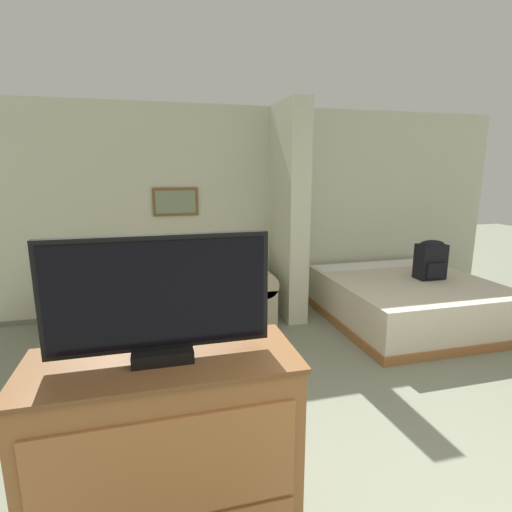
{
  "coord_description": "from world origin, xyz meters",
  "views": [
    {
      "loc": [
        -1.43,
        -1.0,
        1.83
      ],
      "look_at": [
        -0.52,
        2.44,
        1.05
      ],
      "focal_mm": 28.0,
      "sensor_mm": 36.0,
      "label": 1
    }
  ],
  "objects_px": {
    "bed": "(406,299)",
    "backpack": "(431,259)",
    "tv_dresser": "(169,473)",
    "table_lamp": "(65,258)",
    "tv": "(160,299)",
    "coffee_table": "(181,326)",
    "couch": "(182,296)"
  },
  "relations": [
    {
      "from": "table_lamp",
      "to": "tv_dresser",
      "type": "distance_m",
      "value": 3.3
    },
    {
      "from": "coffee_table",
      "to": "tv",
      "type": "distance_m",
      "value": 2.37
    },
    {
      "from": "couch",
      "to": "bed",
      "type": "relative_size",
      "value": 1.09
    },
    {
      "from": "bed",
      "to": "backpack",
      "type": "xyz_separation_m",
      "value": [
        0.26,
        -0.06,
        0.5
      ]
    },
    {
      "from": "coffee_table",
      "to": "table_lamp",
      "type": "distance_m",
      "value": 1.61
    },
    {
      "from": "table_lamp",
      "to": "tv_dresser",
      "type": "height_order",
      "value": "tv_dresser"
    },
    {
      "from": "couch",
      "to": "tv",
      "type": "relative_size",
      "value": 2.48
    },
    {
      "from": "table_lamp",
      "to": "backpack",
      "type": "height_order",
      "value": "table_lamp"
    },
    {
      "from": "table_lamp",
      "to": "tv_dresser",
      "type": "relative_size",
      "value": 0.43
    },
    {
      "from": "couch",
      "to": "coffee_table",
      "type": "relative_size",
      "value": 2.93
    },
    {
      "from": "table_lamp",
      "to": "backpack",
      "type": "distance_m",
      "value": 4.22
    },
    {
      "from": "coffee_table",
      "to": "tv_dresser",
      "type": "distance_m",
      "value": 2.16
    },
    {
      "from": "table_lamp",
      "to": "bed",
      "type": "distance_m",
      "value": 3.99
    },
    {
      "from": "table_lamp",
      "to": "tv",
      "type": "distance_m",
      "value": 3.31
    },
    {
      "from": "tv_dresser",
      "to": "bed",
      "type": "bearing_deg",
      "value": 40.41
    },
    {
      "from": "table_lamp",
      "to": "tv_dresser",
      "type": "bearing_deg",
      "value": -73.03
    },
    {
      "from": "bed",
      "to": "couch",
      "type": "bearing_deg",
      "value": 167.19
    },
    {
      "from": "coffee_table",
      "to": "bed",
      "type": "relative_size",
      "value": 0.37
    },
    {
      "from": "tv",
      "to": "coffee_table",
      "type": "bearing_deg",
      "value": 84.57
    },
    {
      "from": "backpack",
      "to": "tv",
      "type": "bearing_deg",
      "value": -142.65
    },
    {
      "from": "tv",
      "to": "table_lamp",
      "type": "bearing_deg",
      "value": 106.98
    },
    {
      "from": "table_lamp",
      "to": "bed",
      "type": "height_order",
      "value": "table_lamp"
    },
    {
      "from": "couch",
      "to": "table_lamp",
      "type": "distance_m",
      "value": 1.35
    },
    {
      "from": "coffee_table",
      "to": "tv",
      "type": "relative_size",
      "value": 0.85
    },
    {
      "from": "couch",
      "to": "tv_dresser",
      "type": "distance_m",
      "value": 3.12
    },
    {
      "from": "bed",
      "to": "backpack",
      "type": "height_order",
      "value": "backpack"
    },
    {
      "from": "table_lamp",
      "to": "backpack",
      "type": "relative_size",
      "value": 1.01
    },
    {
      "from": "coffee_table",
      "to": "bed",
      "type": "bearing_deg",
      "value": 7.4
    },
    {
      "from": "couch",
      "to": "coffee_table",
      "type": "bearing_deg",
      "value": -94.71
    },
    {
      "from": "tv",
      "to": "bed",
      "type": "relative_size",
      "value": 0.44
    },
    {
      "from": "couch",
      "to": "bed",
      "type": "bearing_deg",
      "value": -12.81
    },
    {
      "from": "couch",
      "to": "backpack",
      "type": "distance_m",
      "value": 3.02
    }
  ]
}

